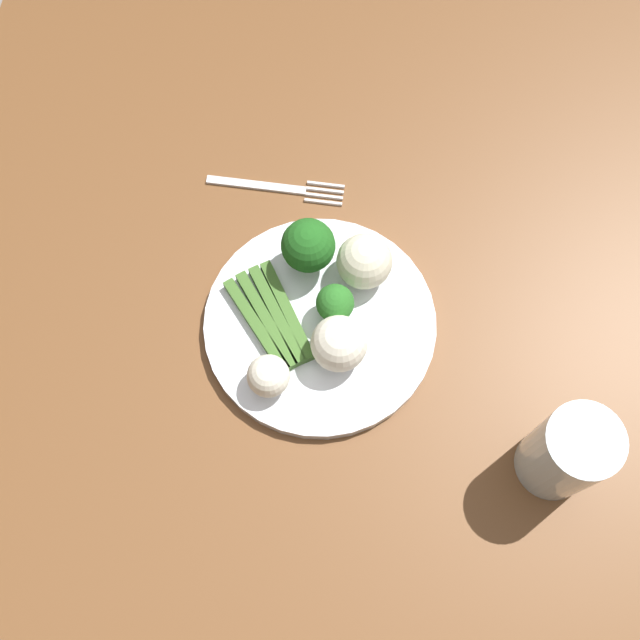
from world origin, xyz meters
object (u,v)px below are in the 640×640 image
Objects in this scene: plate at (320,324)px; dining_table at (362,400)px; cauliflower_edge at (364,261)px; water_glass at (567,453)px; cauliflower_front_left at (268,376)px; broccoli_right at (335,303)px; cauliflower_front at (339,344)px; asparagus_bundle at (272,318)px; fork at (277,188)px; broccoli_outer_edge at (308,246)px.

dining_table is at bearing 48.57° from plate.
cauliflower_edge is 0.29m from water_glass.
water_glass reaches higher than cauliflower_front_left.
cauliflower_front_left reaches higher than dining_table.
cauliflower_front is (0.05, 0.01, 0.00)m from broccoli_right.
cauliflower_edge reaches higher than asparagus_bundle.
asparagus_bundle is 2.14× the size of cauliflower_front.
asparagus_bundle is at bearing -82.82° from fork.
asparagus_bundle is 0.07m from cauliflower_front_left.
dining_table is 0.18m from cauliflower_edge.
cauliflower_edge is 1.36× the size of cauliflower_front_left.
cauliflower_front_left is (0.04, -0.07, -0.01)m from cauliflower_front.
water_glass is at bearing 61.27° from broccoli_right.
plate is 1.55× the size of fork.
broccoli_right is at bearing 146.11° from cauliflower_front_left.
cauliflower_edge is at bearing 85.37° from broccoli_outer_edge.
plate is 5.04× the size of broccoli_right.
cauliflower_front_left is at bearing 151.65° from asparagus_bundle.
cauliflower_front_left is (0.14, -0.02, -0.02)m from broccoli_outer_edge.
water_glass is (0.13, 0.24, 0.02)m from broccoli_right.
asparagus_bundle reaches higher than dining_table.
cauliflower_front is (0.10, 0.05, -0.01)m from broccoli_outer_edge.
broccoli_right reaches higher than asparagus_bundle.
cauliflower_edge is (-0.06, 0.04, 0.04)m from plate.
broccoli_right is (0.06, 0.04, -0.01)m from broccoli_outer_edge.
asparagus_bundle is 2.85× the size of cauliflower_front_left.
dining_table is 0.13m from plate.
dining_table is at bearing 61.74° from cauliflower_front.
dining_table is at bearing 33.64° from broccoli_outer_edge.
plate is at bearing -119.96° from asparagus_bundle.
cauliflower_front is 0.08m from cauliflower_front_left.
broccoli_right is (-0.01, 0.01, 0.04)m from plate.
dining_table is 0.21m from broccoli_outer_edge.
fork is (-0.22, -0.13, 0.10)m from dining_table.
broccoli_right is at bearing -118.73° from water_glass.
asparagus_bundle is (0.00, -0.05, 0.01)m from plate.
broccoli_outer_edge reaches higher than cauliflower_front_left.
cauliflower_front_left is at bearing -82.84° from fork.
broccoli_outer_edge is at bearing -146.36° from dining_table.
asparagus_bundle is 0.12m from cauliflower_edge.
cauliflower_edge is at bearing 148.85° from cauliflower_front_left.
cauliflower_edge is 0.51× the size of water_glass.
broccoli_right is at bearing 129.17° from plate.
plate is 4.24× the size of cauliflower_front.
water_glass is (0.05, 0.30, 0.02)m from cauliflower_front_left.
cauliflower_front is at bearing -63.81° from fork.
broccoli_outer_edge is 1.19× the size of cauliflower_edge.
cauliflower_front_left is at bearing -8.71° from broccoli_outer_edge.
broccoli_right is at bearing -145.40° from dining_table.
cauliflower_front_left is 0.25m from fork.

